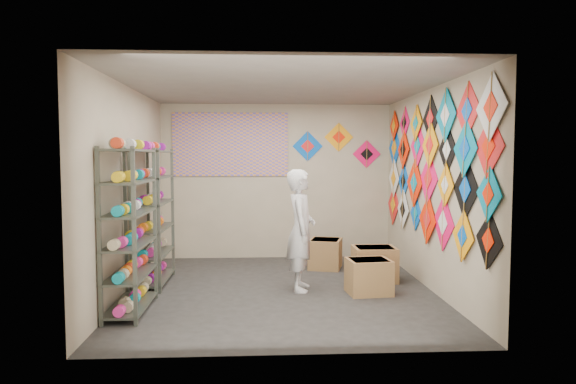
{
  "coord_description": "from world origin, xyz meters",
  "views": [
    {
      "loc": [
        -0.28,
        -6.76,
        1.79
      ],
      "look_at": [
        0.1,
        0.3,
        1.3
      ],
      "focal_mm": 32.0,
      "sensor_mm": 36.0,
      "label": 1
    }
  ],
  "objects": [
    {
      "name": "shopkeeper",
      "position": [
        0.26,
        0.0,
        0.81
      ],
      "size": [
        0.67,
        0.5,
        1.62
      ],
      "primitive_type": "imported",
      "rotation": [
        0.0,
        0.0,
        1.47
      ],
      "color": "silver",
      "rests_on": "ground"
    },
    {
      "name": "poster",
      "position": [
        -0.8,
        2.23,
        2.0
      ],
      "size": [
        2.0,
        0.01,
        1.1
      ],
      "primitive_type": "cube",
      "color": "#6151B0",
      "rests_on": "room_walls"
    },
    {
      "name": "ground",
      "position": [
        0.0,
        0.0,
        0.0
      ],
      "size": [
        4.5,
        4.5,
        0.0
      ],
      "primitive_type": "plane",
      "color": "black"
    },
    {
      "name": "back_wall_kites",
      "position": [
        1.06,
        2.24,
        1.98
      ],
      "size": [
        1.56,
        0.02,
        0.8
      ],
      "color": "blue",
      "rests_on": "room_walls"
    },
    {
      "name": "carton_c",
      "position": [
        0.76,
        1.32,
        0.23
      ],
      "size": [
        0.61,
        0.65,
        0.47
      ],
      "primitive_type": "cube",
      "rotation": [
        0.0,
        0.0,
        -0.27
      ],
      "color": "olive",
      "rests_on": "ground"
    },
    {
      "name": "shelf_rack_back",
      "position": [
        -1.78,
        0.45,
        0.95
      ],
      "size": [
        0.4,
        1.1,
        1.9
      ],
      "primitive_type": "cube",
      "color": "#4C5147",
      "rests_on": "ground"
    },
    {
      "name": "shelf_rack_front",
      "position": [
        -1.78,
        -0.85,
        0.95
      ],
      "size": [
        0.4,
        1.1,
        1.9
      ],
      "primitive_type": "cube",
      "color": "#4C5147",
      "rests_on": "ground"
    },
    {
      "name": "carton_b",
      "position": [
        1.35,
        0.45,
        0.25
      ],
      "size": [
        0.6,
        0.49,
        0.49
      ],
      "primitive_type": "cube",
      "rotation": [
        0.0,
        0.0,
        0.0
      ],
      "color": "olive",
      "rests_on": "ground"
    },
    {
      "name": "string_spools",
      "position": [
        -1.78,
        -0.2,
        1.05
      ],
      "size": [
        0.12,
        2.36,
        0.12
      ],
      "color": "#FF309C",
      "rests_on": "ground"
    },
    {
      "name": "kite_wall_display",
      "position": [
        1.98,
        -0.03,
        1.64
      ],
      "size": [
        0.06,
        4.37,
        2.03
      ],
      "color": "black",
      "rests_on": "room_walls"
    },
    {
      "name": "carton_a",
      "position": [
        1.13,
        -0.23,
        0.23
      ],
      "size": [
        0.59,
        0.51,
        0.45
      ],
      "primitive_type": "cube",
      "rotation": [
        0.0,
        0.0,
        0.1
      ],
      "color": "olive",
      "rests_on": "ground"
    },
    {
      "name": "room_walls",
      "position": [
        0.0,
        0.0,
        1.64
      ],
      "size": [
        4.5,
        4.5,
        4.5
      ],
      "color": "tan",
      "rests_on": "ground"
    }
  ]
}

